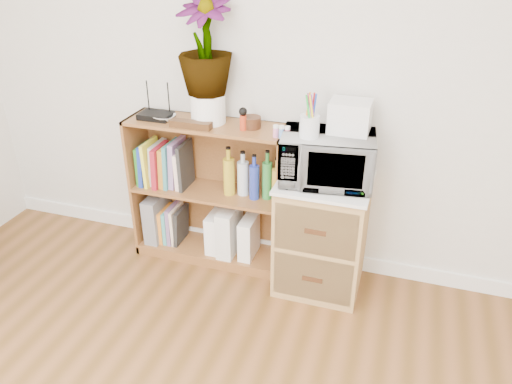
% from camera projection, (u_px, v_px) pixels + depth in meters
% --- Properties ---
extents(skirting_board, '(4.00, 0.02, 0.10)m').
position_uv_depth(skirting_board, '(267.00, 246.00, 3.41)').
color(skirting_board, white).
rests_on(skirting_board, ground).
extents(bookshelf, '(1.00, 0.30, 0.95)m').
position_uv_depth(bookshelf, '(209.00, 193.00, 3.19)').
color(bookshelf, brown).
rests_on(bookshelf, ground).
extents(wicker_unit, '(0.50, 0.45, 0.70)m').
position_uv_depth(wicker_unit, '(322.00, 236.00, 2.98)').
color(wicker_unit, '#9E7542').
rests_on(wicker_unit, ground).
extents(microwave, '(0.54, 0.40, 0.28)m').
position_uv_depth(microwave, '(327.00, 158.00, 2.73)').
color(microwave, silver).
rests_on(microwave, wicker_unit).
extents(pen_cup, '(0.11, 0.11, 0.12)m').
position_uv_depth(pen_cup, '(309.00, 126.00, 2.61)').
color(pen_cup, silver).
rests_on(pen_cup, microwave).
extents(small_appliance, '(0.22, 0.18, 0.17)m').
position_uv_depth(small_appliance, '(350.00, 116.00, 2.67)').
color(small_appliance, silver).
rests_on(small_appliance, microwave).
extents(router, '(0.20, 0.13, 0.04)m').
position_uv_depth(router, '(156.00, 116.00, 3.03)').
color(router, black).
rests_on(router, bookshelf).
extents(white_bowl, '(0.13, 0.13, 0.03)m').
position_uv_depth(white_bowl, '(164.00, 118.00, 3.00)').
color(white_bowl, silver).
rests_on(white_bowl, bookshelf).
extents(plant_pot, '(0.21, 0.21, 0.18)m').
position_uv_depth(plant_pot, '(208.00, 108.00, 2.94)').
color(plant_pot, white).
rests_on(plant_pot, bookshelf).
extents(potted_plant, '(0.31, 0.31, 0.56)m').
position_uv_depth(potted_plant, '(205.00, 44.00, 2.77)').
color(potted_plant, '#29672C').
rests_on(potted_plant, plant_pot).
extents(trinket_box, '(0.25, 0.06, 0.04)m').
position_uv_depth(trinket_box, '(191.00, 124.00, 2.89)').
color(trinket_box, '#351C0E').
rests_on(trinket_box, bookshelf).
extents(kokeshi_doll, '(0.04, 0.04, 0.09)m').
position_uv_depth(kokeshi_doll, '(243.00, 123.00, 2.84)').
color(kokeshi_doll, '#B53216').
rests_on(kokeshi_doll, bookshelf).
extents(wooden_bowl, '(0.11, 0.11, 0.07)m').
position_uv_depth(wooden_bowl, '(251.00, 122.00, 2.88)').
color(wooden_bowl, '#391B0F').
rests_on(wooden_bowl, bookshelf).
extents(paint_jars, '(0.11, 0.04, 0.06)m').
position_uv_depth(paint_jars, '(281.00, 133.00, 2.74)').
color(paint_jars, '#CF7385').
rests_on(paint_jars, bookshelf).
extents(file_box, '(0.10, 0.26, 0.32)m').
position_uv_depth(file_box, '(158.00, 217.00, 3.41)').
color(file_box, slate).
rests_on(file_box, bookshelf).
extents(magazine_holder_left, '(0.08, 0.21, 0.26)m').
position_uv_depth(magazine_holder_left, '(216.00, 231.00, 3.30)').
color(magazine_holder_left, white).
rests_on(magazine_holder_left, bookshelf).
extents(magazine_holder_mid, '(0.10, 0.26, 0.32)m').
position_uv_depth(magazine_holder_mid, '(230.00, 230.00, 3.26)').
color(magazine_holder_mid, white).
rests_on(magazine_holder_mid, bookshelf).
extents(magazine_holder_right, '(0.09, 0.22, 0.27)m').
position_uv_depth(magazine_holder_right, '(249.00, 237.00, 3.23)').
color(magazine_holder_right, white).
rests_on(magazine_holder_right, bookshelf).
extents(cookbooks, '(0.32, 0.20, 0.31)m').
position_uv_depth(cookbooks, '(165.00, 164.00, 3.19)').
color(cookbooks, '#267E21').
rests_on(cookbooks, bookshelf).
extents(liquor_bottles, '(0.45, 0.07, 0.31)m').
position_uv_depth(liquor_bottles, '(257.00, 177.00, 3.02)').
color(liquor_bottles, gold).
rests_on(liquor_bottles, bookshelf).
extents(lower_books, '(0.15, 0.19, 0.27)m').
position_uv_depth(lower_books, '(174.00, 224.00, 3.40)').
color(lower_books, orange).
rests_on(lower_books, bookshelf).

